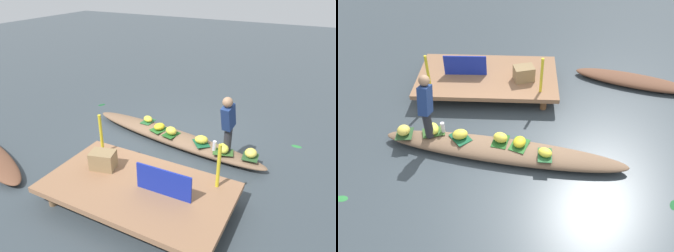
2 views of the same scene
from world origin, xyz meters
TOP-DOWN VIEW (x-y plane):
  - canal_water at (0.00, 0.00)m, footprint 40.00×40.00m
  - dock_platform at (-0.46, 2.19)m, footprint 3.20×1.80m
  - vendor_boat at (0.00, 0.00)m, footprint 4.67×1.31m
  - moored_boat at (3.02, 2.51)m, footprint 2.81×1.38m
  - leaf_mat_0 at (-1.35, 0.31)m, footprint 0.48×0.38m
  - banana_bunch_0 at (-1.35, 0.31)m, footprint 0.32×0.36m
  - leaf_mat_1 at (0.31, 0.03)m, footprint 0.42×0.47m
  - banana_bunch_1 at (0.31, 0.03)m, footprint 0.30×0.33m
  - leaf_mat_2 at (-0.04, 0.12)m, footprint 0.36×0.43m
  - banana_bunch_2 at (-0.04, 0.12)m, footprint 0.33×0.30m
  - leaf_mat_3 at (0.77, -0.21)m, footprint 0.27×0.37m
  - banana_bunch_3 at (0.77, -0.21)m, footprint 0.32×0.29m
  - leaf_mat_4 at (-1.90, 0.24)m, footprint 0.34×0.38m
  - banana_bunch_4 at (-1.90, 0.24)m, footprint 0.26×0.27m
  - leaf_mat_5 at (-0.81, 0.18)m, footprint 0.48×0.50m
  - banana_bunch_5 at (-0.81, 0.18)m, footprint 0.34×0.29m
  - vendor_person at (-1.38, 0.28)m, footprint 0.24×0.44m
  - water_bottle at (-1.16, 0.33)m, footprint 0.08×0.08m
  - market_banner at (-0.96, 2.19)m, footprint 0.97×0.05m
  - railing_post_west at (-1.66, 1.59)m, footprint 0.06×0.06m
  - railing_post_east at (0.74, 1.59)m, footprint 0.06×0.06m
  - produce_crate at (0.38, 2.03)m, footprint 0.51×0.43m
  - drifting_plant_0 at (2.89, -1.01)m, footprint 0.21×0.25m
  - drifting_plant_1 at (-2.66, -1.12)m, footprint 0.23×0.13m

SIDE VIEW (x-z plane):
  - canal_water at x=0.00m, z-range 0.00..0.00m
  - drifting_plant_0 at x=2.89m, z-range 0.00..0.01m
  - drifting_plant_1 at x=-2.66m, z-range 0.00..0.01m
  - moored_boat at x=3.02m, z-range 0.00..0.20m
  - vendor_boat at x=0.00m, z-range 0.00..0.26m
  - leaf_mat_0 at x=-1.35m, z-range 0.26..0.27m
  - leaf_mat_1 at x=0.31m, z-range 0.26..0.27m
  - leaf_mat_2 at x=-0.04m, z-range 0.26..0.27m
  - leaf_mat_3 at x=0.77m, z-range 0.26..0.27m
  - leaf_mat_4 at x=-1.90m, z-range 0.26..0.27m
  - leaf_mat_5 at x=-0.81m, z-range 0.26..0.27m
  - dock_platform at x=-0.46m, z-range 0.13..0.50m
  - banana_bunch_3 at x=0.77m, z-range 0.26..0.41m
  - banana_bunch_1 at x=0.31m, z-range 0.26..0.42m
  - banana_bunch_5 at x=-0.81m, z-range 0.26..0.44m
  - banana_bunch_0 at x=-1.35m, z-range 0.26..0.44m
  - banana_bunch_2 at x=-0.04m, z-range 0.26..0.44m
  - banana_bunch_4 at x=-1.90m, z-range 0.26..0.45m
  - water_bottle at x=-1.16m, z-range 0.26..0.48m
  - produce_crate at x=0.38m, z-range 0.37..0.71m
  - market_banner at x=-0.96m, z-range 0.37..0.85m
  - railing_post_west at x=-1.66m, z-range 0.37..1.18m
  - railing_post_east at x=0.74m, z-range 0.37..1.18m
  - vendor_person at x=-1.38m, z-range 0.34..1.58m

